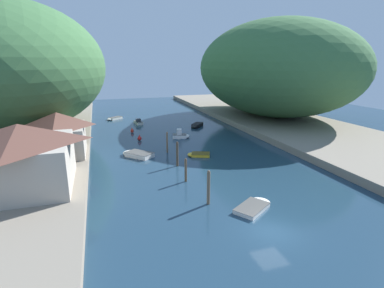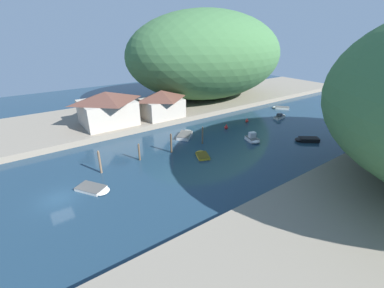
{
  "view_description": "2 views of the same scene",
  "coord_description": "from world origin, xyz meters",
  "px_view_note": "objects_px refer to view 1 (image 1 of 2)",
  "views": [
    {
      "loc": [
        -12.56,
        -18.49,
        13.27
      ],
      "look_at": [
        -0.17,
        20.87,
        1.88
      ],
      "focal_mm": 28.0,
      "sensor_mm": 36.0,
      "label": 1
    },
    {
      "loc": [
        29.83,
        -1.45,
        18.39
      ],
      "look_at": [
        -2.11,
        20.96,
        1.04
      ],
      "focal_mm": 24.0,
      "sensor_mm": 36.0,
      "label": 2
    }
  ],
  "objects_px": {
    "boathouse_shed": "(58,133)",
    "waterfront_building": "(22,155)",
    "channel_buoy_near": "(140,138)",
    "person_on_quay": "(70,172)",
    "boat_white_cruiser": "(138,122)",
    "boat_near_quay": "(136,154)",
    "channel_buoy_far": "(132,131)",
    "boat_yellow_tender": "(254,206)",
    "boat_far_right_bank": "(197,125)",
    "boat_navy_launch": "(198,154)",
    "boat_red_skiff": "(181,135)",
    "boat_open_rowboat": "(114,119)"
  },
  "relations": [
    {
      "from": "boat_far_right_bank",
      "to": "person_on_quay",
      "type": "distance_m",
      "value": 34.86
    },
    {
      "from": "boat_navy_launch",
      "to": "channel_buoy_near",
      "type": "bearing_deg",
      "value": 52.98
    },
    {
      "from": "channel_buoy_near",
      "to": "boat_navy_launch",
      "type": "bearing_deg",
      "value": -58.72
    },
    {
      "from": "boathouse_shed",
      "to": "boat_white_cruiser",
      "type": "relative_size",
      "value": 2.19
    },
    {
      "from": "boat_white_cruiser",
      "to": "boat_near_quay",
      "type": "xyz_separation_m",
      "value": [
        -3.36,
        -23.8,
        -0.04
      ]
    },
    {
      "from": "boat_red_skiff",
      "to": "channel_buoy_near",
      "type": "bearing_deg",
      "value": -76.4
    },
    {
      "from": "boat_yellow_tender",
      "to": "person_on_quay",
      "type": "distance_m",
      "value": 19.26
    },
    {
      "from": "boat_navy_launch",
      "to": "boat_red_skiff",
      "type": "bearing_deg",
      "value": 18.95
    },
    {
      "from": "boat_navy_launch",
      "to": "boat_near_quay",
      "type": "distance_m",
      "value": 8.95
    },
    {
      "from": "boathouse_shed",
      "to": "boat_far_right_bank",
      "type": "bearing_deg",
      "value": 32.43
    },
    {
      "from": "boat_white_cruiser",
      "to": "boat_open_rowboat",
      "type": "bearing_deg",
      "value": 118.5
    },
    {
      "from": "boat_open_rowboat",
      "to": "boat_yellow_tender",
      "type": "bearing_deg",
      "value": 152.05
    },
    {
      "from": "boat_red_skiff",
      "to": "channel_buoy_far",
      "type": "distance_m",
      "value": 10.46
    },
    {
      "from": "boat_navy_launch",
      "to": "boat_far_right_bank",
      "type": "xyz_separation_m",
      "value": [
        6.05,
        18.97,
        0.13
      ]
    },
    {
      "from": "boat_yellow_tender",
      "to": "channel_buoy_near",
      "type": "distance_m",
      "value": 29.03
    },
    {
      "from": "boat_navy_launch",
      "to": "boathouse_shed",
      "type": "bearing_deg",
      "value": 101.88
    },
    {
      "from": "boat_white_cruiser",
      "to": "boat_red_skiff",
      "type": "relative_size",
      "value": 1.18
    },
    {
      "from": "boat_white_cruiser",
      "to": "boat_navy_launch",
      "type": "bearing_deg",
      "value": -87.89
    },
    {
      "from": "boat_yellow_tender",
      "to": "boat_near_quay",
      "type": "relative_size",
      "value": 0.95
    },
    {
      "from": "boat_near_quay",
      "to": "person_on_quay",
      "type": "relative_size",
      "value": 2.94
    },
    {
      "from": "boat_open_rowboat",
      "to": "channel_buoy_far",
      "type": "relative_size",
      "value": 4.25
    },
    {
      "from": "channel_buoy_near",
      "to": "channel_buoy_far",
      "type": "distance_m",
      "value": 6.54
    },
    {
      "from": "boat_open_rowboat",
      "to": "channel_buoy_near",
      "type": "xyz_separation_m",
      "value": [
        3.13,
        -21.26,
        0.14
      ]
    },
    {
      "from": "boathouse_shed",
      "to": "boat_navy_launch",
      "type": "bearing_deg",
      "value": -9.82
    },
    {
      "from": "boat_white_cruiser",
      "to": "waterfront_building",
      "type": "bearing_deg",
      "value": -123.62
    },
    {
      "from": "boat_open_rowboat",
      "to": "boat_far_right_bank",
      "type": "xyz_separation_m",
      "value": [
        16.08,
        -13.66,
        0.06
      ]
    },
    {
      "from": "boat_white_cruiser",
      "to": "boat_far_right_bank",
      "type": "bearing_deg",
      "value": -42.41
    },
    {
      "from": "channel_buoy_far",
      "to": "boat_red_skiff",
      "type": "bearing_deg",
      "value": -40.42
    },
    {
      "from": "channel_buoy_far",
      "to": "person_on_quay",
      "type": "xyz_separation_m",
      "value": [
        -9.31,
        -25.24,
        1.67
      ]
    },
    {
      "from": "boat_near_quay",
      "to": "boat_far_right_bank",
      "type": "bearing_deg",
      "value": 6.39
    },
    {
      "from": "boathouse_shed",
      "to": "channel_buoy_near",
      "type": "height_order",
      "value": "boathouse_shed"
    },
    {
      "from": "boat_navy_launch",
      "to": "boat_red_skiff",
      "type": "relative_size",
      "value": 1.07
    },
    {
      "from": "boat_yellow_tender",
      "to": "boat_red_skiff",
      "type": "relative_size",
      "value": 1.4
    },
    {
      "from": "boat_yellow_tender",
      "to": "boat_near_quay",
      "type": "xyz_separation_m",
      "value": [
        -8.49,
        19.41,
        0.13
      ]
    },
    {
      "from": "boat_navy_launch",
      "to": "boat_yellow_tender",
      "type": "bearing_deg",
      "value": -158.58
    },
    {
      "from": "waterfront_building",
      "to": "boat_yellow_tender",
      "type": "bearing_deg",
      "value": -23.49
    },
    {
      "from": "boat_near_quay",
      "to": "person_on_quay",
      "type": "height_order",
      "value": "person_on_quay"
    },
    {
      "from": "boat_near_quay",
      "to": "channel_buoy_near",
      "type": "distance_m",
      "value": 8.96
    },
    {
      "from": "boathouse_shed",
      "to": "channel_buoy_near",
      "type": "distance_m",
      "value": 14.79
    },
    {
      "from": "channel_buoy_near",
      "to": "person_on_quay",
      "type": "height_order",
      "value": "person_on_quay"
    },
    {
      "from": "waterfront_building",
      "to": "boat_open_rowboat",
      "type": "height_order",
      "value": "waterfront_building"
    },
    {
      "from": "boat_white_cruiser",
      "to": "person_on_quay",
      "type": "height_order",
      "value": "person_on_quay"
    },
    {
      "from": "boathouse_shed",
      "to": "boat_red_skiff",
      "type": "xyz_separation_m",
      "value": [
        19.24,
        7.87,
        -3.57
      ]
    },
    {
      "from": "channel_buoy_far",
      "to": "person_on_quay",
      "type": "bearing_deg",
      "value": -110.24
    },
    {
      "from": "boat_yellow_tender",
      "to": "channel_buoy_far",
      "type": "xyz_separation_m",
      "value": [
        -7.35,
        34.73,
        0.18
      ]
    },
    {
      "from": "boathouse_shed",
      "to": "waterfront_building",
      "type": "bearing_deg",
      "value": -100.83
    },
    {
      "from": "channel_buoy_far",
      "to": "boat_near_quay",
      "type": "bearing_deg",
      "value": -94.27
    },
    {
      "from": "boat_open_rowboat",
      "to": "person_on_quay",
      "type": "xyz_separation_m",
      "value": [
        -6.7,
        -39.99,
        1.77
      ]
    },
    {
      "from": "channel_buoy_near",
      "to": "person_on_quay",
      "type": "xyz_separation_m",
      "value": [
        -9.83,
        -18.73,
        1.63
      ]
    },
    {
      "from": "channel_buoy_far",
      "to": "boathouse_shed",
      "type": "bearing_deg",
      "value": -127.6
    }
  ]
}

